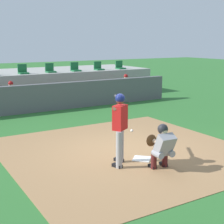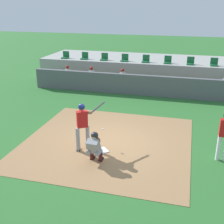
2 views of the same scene
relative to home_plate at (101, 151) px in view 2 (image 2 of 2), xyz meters
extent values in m
plane|color=#2D6B2D|center=(0.00, 0.80, -0.02)|extent=(80.00, 80.00, 0.00)
cube|color=#9E754C|center=(0.00, 0.80, -0.02)|extent=(6.40, 6.40, 0.01)
cube|color=white|center=(0.00, 0.00, 0.00)|extent=(0.62, 0.62, 0.02)
cylinder|color=#99999E|center=(-0.83, -0.20, 0.44)|extent=(0.15, 0.15, 0.92)
cylinder|color=#99999E|center=(-0.57, 0.12, 0.44)|extent=(0.15, 0.15, 0.92)
cube|color=red|center=(-0.70, -0.04, 1.20)|extent=(0.45, 0.40, 0.60)
sphere|color=brown|center=(-0.70, -0.04, 1.63)|extent=(0.21, 0.21, 0.21)
sphere|color=navy|center=(-0.70, -0.04, 1.66)|extent=(0.24, 0.24, 0.24)
cylinder|color=brown|center=(-0.67, 0.06, 1.41)|extent=(0.52, 0.41, 0.18)
cylinder|color=brown|center=(-0.48, 0.12, 1.41)|extent=(0.17, 0.27, 0.17)
cylinder|color=#333338|center=(-0.32, 0.62, 1.45)|extent=(0.33, 0.82, 0.24)
cube|color=black|center=(-0.85, -0.15, 0.02)|extent=(0.19, 0.28, 0.09)
cube|color=black|center=(-0.59, 0.18, 0.02)|extent=(0.19, 0.28, 0.09)
cylinder|color=gray|center=(-0.15, -0.83, 0.40)|extent=(0.18, 0.33, 0.16)
cylinder|color=#4C1919|center=(-0.14, -0.68, 0.19)|extent=(0.14, 0.14, 0.42)
cube|color=black|center=(-0.13, -0.62, 0.02)|extent=(0.13, 0.25, 0.08)
cylinder|color=gray|center=(0.17, -0.85, 0.40)|extent=(0.18, 0.33, 0.16)
cylinder|color=#4C1919|center=(0.18, -0.70, 0.19)|extent=(0.14, 0.14, 0.42)
cube|color=black|center=(0.19, -0.64, 0.02)|extent=(0.13, 0.25, 0.08)
cube|color=gray|center=(0.01, -0.89, 0.62)|extent=(0.43, 0.47, 0.57)
cube|color=#2D2D33|center=(0.02, -0.77, 0.62)|extent=(0.40, 0.28, 0.45)
sphere|color=beige|center=(0.01, -0.81, 0.96)|extent=(0.21, 0.21, 0.21)
sphere|color=#232328|center=(0.02, -0.79, 0.98)|extent=(0.25, 0.25, 0.25)
cylinder|color=beige|center=(-0.01, -0.66, 0.62)|extent=(0.13, 0.46, 0.10)
ellipsoid|color=brown|center=(-0.04, -0.43, 0.62)|extent=(0.29, 0.14, 0.30)
sphere|color=white|center=(-0.06, 0.39, 0.68)|extent=(0.07, 0.07, 0.07)
cylinder|color=silver|center=(4.07, 0.46, 0.44)|extent=(0.14, 0.14, 0.92)
cube|color=#59595E|center=(0.00, 7.30, 0.58)|extent=(13.00, 0.30, 1.20)
cube|color=olive|center=(0.00, 8.30, 0.20)|extent=(11.80, 0.44, 0.45)
cylinder|color=#939399|center=(-4.96, 8.05, 0.47)|extent=(0.15, 0.40, 0.15)
cylinder|color=#939399|center=(-4.96, 7.85, 0.20)|extent=(0.13, 0.13, 0.45)
cube|color=maroon|center=(-4.96, 7.80, 0.02)|extent=(0.11, 0.24, 0.08)
cylinder|color=#939399|center=(-4.70, 8.05, 0.47)|extent=(0.15, 0.40, 0.15)
cylinder|color=#939399|center=(-4.70, 7.85, 0.20)|extent=(0.13, 0.13, 0.45)
cube|color=maroon|center=(-4.70, 7.80, 0.02)|extent=(0.11, 0.24, 0.08)
cube|color=gray|center=(-4.83, 8.27, 0.74)|extent=(0.36, 0.22, 0.54)
sphere|color=#996B4C|center=(-4.83, 8.27, 1.13)|extent=(0.20, 0.20, 0.20)
sphere|color=maroon|center=(-4.83, 8.27, 1.17)|extent=(0.22, 0.22, 0.22)
cylinder|color=#996B4C|center=(-5.03, 8.13, 0.63)|extent=(0.09, 0.41, 0.22)
cylinder|color=#996B4C|center=(-4.63, 8.13, 0.63)|extent=(0.09, 0.41, 0.22)
cylinder|color=#939399|center=(-3.31, 8.05, 0.47)|extent=(0.15, 0.40, 0.15)
cylinder|color=#939399|center=(-3.31, 7.85, 0.20)|extent=(0.13, 0.13, 0.45)
cube|color=maroon|center=(-3.31, 7.80, 0.02)|extent=(0.11, 0.24, 0.08)
cylinder|color=#939399|center=(-3.05, 8.05, 0.47)|extent=(0.15, 0.40, 0.15)
cylinder|color=#939399|center=(-3.05, 7.85, 0.20)|extent=(0.13, 0.13, 0.45)
cube|color=maroon|center=(-3.05, 7.80, 0.02)|extent=(0.11, 0.24, 0.08)
cube|color=gray|center=(-3.18, 8.27, 0.74)|extent=(0.36, 0.22, 0.54)
sphere|color=#996B4C|center=(-3.18, 8.27, 1.13)|extent=(0.20, 0.20, 0.20)
sphere|color=maroon|center=(-3.18, 8.27, 1.17)|extent=(0.22, 0.22, 0.22)
cylinder|color=#996B4C|center=(-3.38, 8.13, 0.63)|extent=(0.09, 0.41, 0.22)
cylinder|color=#996B4C|center=(-2.98, 8.13, 0.63)|extent=(0.09, 0.41, 0.22)
cylinder|color=#939399|center=(-1.27, 8.05, 0.47)|extent=(0.15, 0.40, 0.15)
cylinder|color=#939399|center=(-1.27, 7.85, 0.20)|extent=(0.13, 0.13, 0.45)
cube|color=maroon|center=(-1.27, 7.80, 0.02)|extent=(0.11, 0.24, 0.08)
cylinder|color=#939399|center=(-1.01, 8.05, 0.47)|extent=(0.15, 0.40, 0.15)
cylinder|color=#939399|center=(-1.01, 7.85, 0.20)|extent=(0.13, 0.13, 0.45)
cube|color=maroon|center=(-1.01, 7.80, 0.02)|extent=(0.11, 0.24, 0.08)
cube|color=gray|center=(-1.14, 8.27, 0.74)|extent=(0.36, 0.22, 0.54)
sphere|color=beige|center=(-1.14, 8.27, 1.13)|extent=(0.20, 0.20, 0.20)
sphere|color=maroon|center=(-1.14, 8.27, 1.17)|extent=(0.22, 0.22, 0.22)
cylinder|color=beige|center=(-1.34, 8.13, 0.63)|extent=(0.09, 0.41, 0.22)
cylinder|color=beige|center=(-0.94, 8.13, 0.63)|extent=(0.09, 0.41, 0.22)
cylinder|color=#939399|center=(4.81, 8.05, 0.47)|extent=(0.15, 0.40, 0.15)
cylinder|color=#939399|center=(4.81, 7.85, 0.20)|extent=(0.13, 0.13, 0.45)
cube|color=maroon|center=(4.81, 7.80, 0.02)|extent=(0.11, 0.24, 0.08)
cylinder|color=beige|center=(4.74, 8.13, 0.63)|extent=(0.09, 0.41, 0.22)
cube|color=#9E9E99|center=(0.00, 11.70, 0.68)|extent=(15.00, 4.40, 1.40)
cube|color=#196033|center=(-5.78, 10.10, 1.42)|extent=(0.46, 0.46, 0.08)
cube|color=#196033|center=(-5.78, 10.30, 1.66)|extent=(0.46, 0.06, 0.40)
cube|color=#196033|center=(-4.33, 10.10, 1.42)|extent=(0.46, 0.46, 0.08)
cube|color=#196033|center=(-4.33, 10.30, 1.66)|extent=(0.46, 0.06, 0.40)
cube|color=#196033|center=(-2.89, 10.10, 1.42)|extent=(0.46, 0.46, 0.08)
cube|color=#196033|center=(-2.89, 10.30, 1.66)|extent=(0.46, 0.06, 0.40)
cube|color=#196033|center=(-1.44, 10.10, 1.42)|extent=(0.46, 0.46, 0.08)
cube|color=#196033|center=(-1.44, 10.30, 1.66)|extent=(0.46, 0.06, 0.40)
cube|color=#196033|center=(0.00, 10.10, 1.42)|extent=(0.46, 0.46, 0.08)
cube|color=#196033|center=(0.00, 10.30, 1.66)|extent=(0.46, 0.06, 0.40)
cube|color=#196033|center=(1.44, 10.10, 1.42)|extent=(0.46, 0.46, 0.08)
cube|color=#196033|center=(1.44, 10.30, 1.66)|extent=(0.46, 0.06, 0.40)
cube|color=#196033|center=(2.89, 10.10, 1.42)|extent=(0.46, 0.46, 0.08)
cube|color=#196033|center=(2.89, 10.30, 1.66)|extent=(0.46, 0.06, 0.40)
cube|color=#196033|center=(4.33, 10.10, 1.42)|extent=(0.46, 0.46, 0.08)
cube|color=#196033|center=(4.33, 10.30, 1.66)|extent=(0.46, 0.06, 0.40)
camera|label=1|loc=(-4.99, -6.78, 3.01)|focal=54.48mm
camera|label=2|loc=(2.85, -9.10, 5.12)|focal=46.71mm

